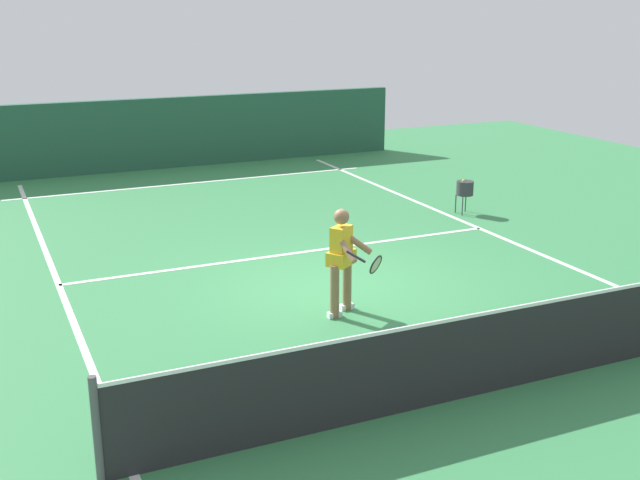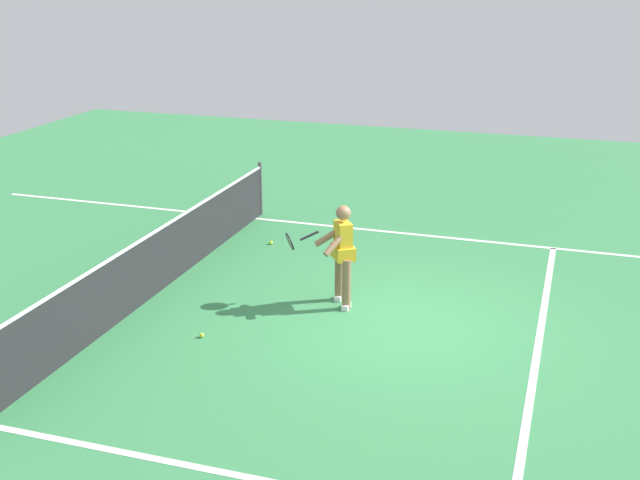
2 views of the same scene
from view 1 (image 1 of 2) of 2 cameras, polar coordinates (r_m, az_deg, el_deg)
name	(u,v)px [view 1 (image 1 of 2)]	position (r m, az deg, el deg)	size (l,w,h in m)	color
ground_plane	(338,286)	(12.49, 1.27, -3.34)	(27.91, 27.91, 0.00)	#38844C
court_back_wall	(171,133)	(21.87, -10.70, 7.63)	(13.02, 0.24, 1.89)	#23513D
baseline_marking	(195,183)	(19.95, -9.01, 4.11)	(9.02, 0.10, 0.01)	white
service_line_marking	(293,253)	(14.09, -1.99, -0.97)	(8.02, 0.10, 0.01)	white
sideline_left_marking	(541,254)	(14.58, 15.64, -0.98)	(0.10, 19.47, 0.01)	white
sideline_right_marking	(75,327)	(11.45, -17.25, -6.00)	(0.10, 19.47, 0.01)	white
court_net	(488,352)	(9.18, 12.01, -7.91)	(8.70, 0.08, 1.09)	#4C4C51
tennis_player	(343,258)	(11.11, 1.65, -1.29)	(0.69, 1.14, 1.55)	#8C6647
tennis_ball_near	(241,403)	(8.96, -5.75, -11.65)	(0.07, 0.07, 0.07)	#D1E533
tennis_ball_mid	(502,330)	(11.05, 12.99, -6.34)	(0.07, 0.07, 0.07)	#D1E533
ball_hopper	(465,188)	(16.95, 10.41, 3.69)	(0.36, 0.36, 0.74)	#333338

